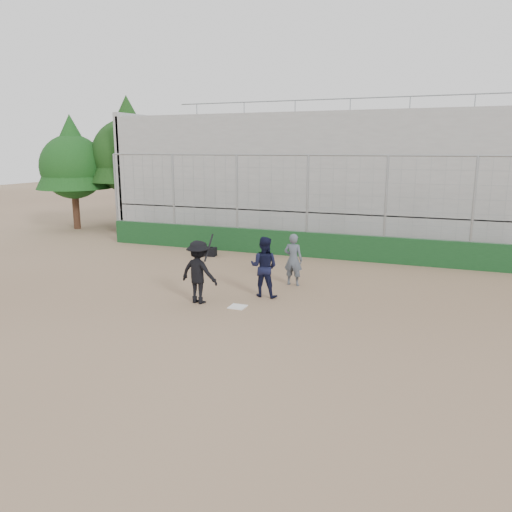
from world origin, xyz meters
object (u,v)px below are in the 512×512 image
(batter_at_plate, at_px, (199,272))
(umpire, at_px, (293,262))
(equipment_bag, at_px, (206,251))
(catcher_crouched, at_px, (264,277))

(batter_at_plate, xyz_separation_m, umpire, (1.91, 2.72, -0.14))
(batter_at_plate, bearing_deg, umpire, 54.84)
(batter_at_plate, distance_m, equipment_bag, 6.32)
(batter_at_plate, xyz_separation_m, catcher_crouched, (1.49, 1.20, -0.29))
(equipment_bag, bearing_deg, batter_at_plate, -65.10)
(batter_at_plate, height_order, catcher_crouched, batter_at_plate)
(umpire, distance_m, equipment_bag, 5.48)
(catcher_crouched, xyz_separation_m, umpire, (0.42, 1.52, 0.15))
(batter_at_plate, relative_size, equipment_bag, 2.26)
(umpire, bearing_deg, equipment_bag, -29.70)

